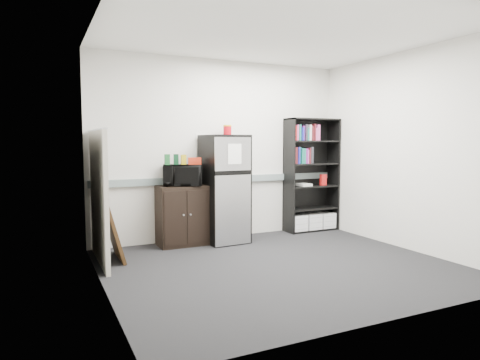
{
  "coord_description": "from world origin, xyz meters",
  "views": [
    {
      "loc": [
        -2.56,
        -4.29,
        1.46
      ],
      "look_at": [
        -0.09,
        0.9,
        0.96
      ],
      "focal_mm": 32.0,
      "sensor_mm": 36.0,
      "label": 1
    }
  ],
  "objects_px": {
    "cubicle_partition": "(99,196)",
    "cabinet": "(182,215)",
    "refrigerator": "(225,189)",
    "bookshelf": "(311,176)",
    "microwave": "(182,175)"
  },
  "relations": [
    {
      "from": "cubicle_partition",
      "to": "refrigerator",
      "type": "relative_size",
      "value": 1.03
    },
    {
      "from": "cubicle_partition",
      "to": "cabinet",
      "type": "bearing_deg",
      "value": 19.64
    },
    {
      "from": "bookshelf",
      "to": "cabinet",
      "type": "relative_size",
      "value": 2.17
    },
    {
      "from": "bookshelf",
      "to": "cubicle_partition",
      "type": "relative_size",
      "value": 1.14
    },
    {
      "from": "cabinet",
      "to": "refrigerator",
      "type": "distance_m",
      "value": 0.73
    },
    {
      "from": "bookshelf",
      "to": "cabinet",
      "type": "distance_m",
      "value": 2.3
    },
    {
      "from": "cubicle_partition",
      "to": "refrigerator",
      "type": "bearing_deg",
      "value": 10.68
    },
    {
      "from": "microwave",
      "to": "refrigerator",
      "type": "height_order",
      "value": "refrigerator"
    },
    {
      "from": "bookshelf",
      "to": "microwave",
      "type": "xyz_separation_m",
      "value": [
        -2.25,
        -0.08,
        0.09
      ]
    },
    {
      "from": "cubicle_partition",
      "to": "cabinet",
      "type": "distance_m",
      "value": 1.31
    },
    {
      "from": "cabinet",
      "to": "microwave",
      "type": "distance_m",
      "value": 0.57
    },
    {
      "from": "bookshelf",
      "to": "refrigerator",
      "type": "xyz_separation_m",
      "value": [
        -1.62,
        -0.14,
        -0.13
      ]
    },
    {
      "from": "cubicle_partition",
      "to": "cabinet",
      "type": "xyz_separation_m",
      "value": [
        1.18,
        0.42,
        -0.39
      ]
    },
    {
      "from": "cubicle_partition",
      "to": "cabinet",
      "type": "height_order",
      "value": "cubicle_partition"
    },
    {
      "from": "bookshelf",
      "to": "microwave",
      "type": "height_order",
      "value": "bookshelf"
    }
  ]
}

